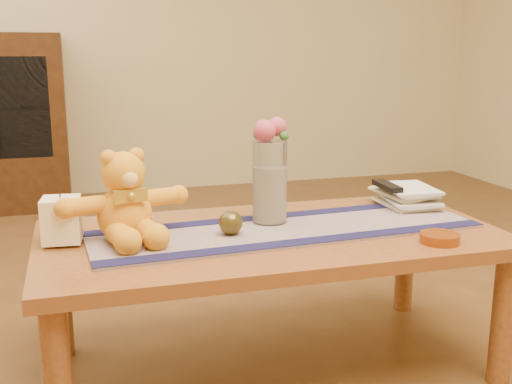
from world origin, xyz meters
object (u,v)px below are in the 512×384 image
object	(u,v)px
pillar_candle	(62,220)
bronze_ball	(231,223)
tv_remote	(387,186)
teddy_bear	(124,196)
glass_vase	(270,182)
book_bottom	(385,206)
amber_dish	(440,238)

from	to	relation	value
pillar_candle	bronze_ball	size ratio (longest dim) A/B	1.77
bronze_ball	tv_remote	bearing A→B (deg)	15.22
teddy_bear	bronze_ball	bearing A→B (deg)	-24.25
teddy_bear	bronze_ball	distance (m)	0.32
teddy_bear	glass_vase	world-z (taller)	glass_vase
teddy_bear	book_bottom	xyz separation A→B (m)	(0.91, 0.11, -0.12)
glass_vase	book_bottom	xyz separation A→B (m)	(0.45, 0.07, -0.13)
amber_dish	teddy_bear	bearing A→B (deg)	161.72
book_bottom	amber_dish	xyz separation A→B (m)	(-0.04, -0.40, 0.00)
tv_remote	bronze_ball	bearing A→B (deg)	-161.62
teddy_bear	book_bottom	bearing A→B (deg)	-5.92
teddy_bear	tv_remote	xyz separation A→B (m)	(0.91, 0.10, -0.05)
teddy_bear	pillar_candle	bearing A→B (deg)	162.02
teddy_bear	pillar_candle	distance (m)	0.19
teddy_bear	book_bottom	world-z (taller)	teddy_bear
glass_vase	bronze_ball	xyz separation A→B (m)	(-0.15, -0.10, -0.09)
book_bottom	bronze_ball	bearing A→B (deg)	-163.75
amber_dish	book_bottom	bearing A→B (deg)	84.65
pillar_candle	amber_dish	xyz separation A→B (m)	(1.05, -0.30, -0.06)
glass_vase	book_bottom	bearing A→B (deg)	9.10
bronze_ball	amber_dish	bearing A→B (deg)	-21.89
teddy_bear	amber_dish	bearing A→B (deg)	-31.40
book_bottom	amber_dish	bearing A→B (deg)	-95.18
glass_vase	tv_remote	size ratio (longest dim) A/B	1.62
glass_vase	tv_remote	bearing A→B (deg)	7.86
glass_vase	amber_dish	xyz separation A→B (m)	(0.41, -0.33, -0.12)
bronze_ball	book_bottom	xyz separation A→B (m)	(0.60, 0.17, -0.03)
pillar_candle	bronze_ball	xyz separation A→B (m)	(0.48, -0.07, -0.03)
bronze_ball	tv_remote	world-z (taller)	tv_remote
book_bottom	glass_vase	bearing A→B (deg)	-170.74
bronze_ball	tv_remote	distance (m)	0.63
glass_vase	bronze_ball	bearing A→B (deg)	-146.42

